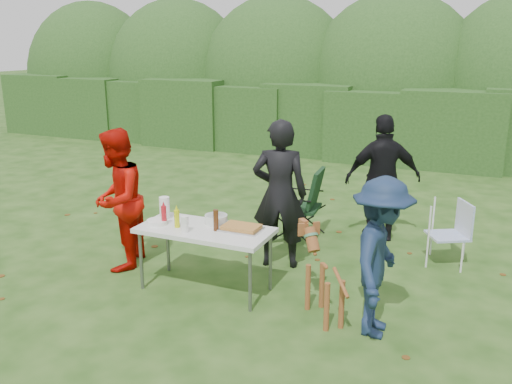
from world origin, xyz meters
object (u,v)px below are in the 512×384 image
at_px(person_cook, 280,194).
at_px(dog, 325,279).
at_px(person_black_puffy, 383,179).
at_px(mustard_bottle, 177,219).
at_px(camping_chair, 299,203).
at_px(lawn_chair, 448,233).
at_px(folding_table, 205,233).
at_px(ketchup_bottle, 164,215).
at_px(child, 380,258).
at_px(paper_towel_roll, 165,208).
at_px(person_red_jacket, 117,200).
at_px(beer_bottle, 216,220).

bearing_deg(person_cook, dog, 114.55).
distance_m(person_black_puffy, mustard_bottle, 3.10).
xyz_separation_m(camping_chair, lawn_chair, (2.04, -0.14, -0.11)).
bearing_deg(folding_table, ketchup_bottle, -170.94).
relative_size(child, paper_towel_roll, 6.01).
xyz_separation_m(person_black_puffy, camping_chair, (-1.09, -0.41, -0.38)).
xyz_separation_m(person_red_jacket, child, (3.29, -0.33, -0.09)).
xyz_separation_m(folding_table, person_red_jacket, (-1.30, 0.16, 0.19)).
bearing_deg(folding_table, mustard_bottle, -163.25).
xyz_separation_m(person_red_jacket, camping_chair, (1.71, 1.87, -0.36)).
distance_m(beer_bottle, paper_towel_roll, 0.76).
bearing_deg(person_black_puffy, dog, 63.82).
xyz_separation_m(lawn_chair, beer_bottle, (-2.30, -1.90, 0.45)).
xyz_separation_m(folding_table, lawn_chair, (2.45, 1.88, -0.27)).
distance_m(ketchup_bottle, beer_bottle, 0.63).
height_order(camping_chair, beer_bottle, camping_chair).
bearing_deg(lawn_chair, camping_chair, -32.99).
bearing_deg(paper_towel_roll, folding_table, -11.51).
xyz_separation_m(child, paper_towel_roll, (-2.58, 0.29, 0.09)).
bearing_deg(ketchup_bottle, paper_towel_roll, 120.74).
bearing_deg(camping_chair, person_cook, 90.77).
height_order(folding_table, child, child).
height_order(camping_chair, paper_towel_roll, camping_chair).
distance_m(child, mustard_bottle, 2.28).
bearing_deg(ketchup_bottle, child, -2.22).
xyz_separation_m(person_cook, mustard_bottle, (-0.81, -1.09, -0.09)).
relative_size(person_red_jacket, ketchup_bottle, 7.95).
bearing_deg(person_cook, paper_towel_roll, 23.41).
relative_size(dog, camping_chair, 0.89).
height_order(person_cook, dog, person_cook).
bearing_deg(mustard_bottle, person_cook, 53.50).
distance_m(folding_table, person_cook, 1.15).
bearing_deg(child, folding_table, 83.76).
bearing_deg(child, camping_chair, 34.38).
distance_m(person_cook, dog, 1.53).
bearing_deg(folding_table, person_black_puffy, 58.36).
distance_m(person_red_jacket, ketchup_bottle, 0.86).
bearing_deg(folding_table, dog, -4.61).
relative_size(person_black_puffy, ketchup_bottle, 8.17).
bearing_deg(beer_bottle, folding_table, 173.35).
relative_size(lawn_chair, ketchup_bottle, 3.74).
bearing_deg(mustard_bottle, lawn_chair, 35.70).
distance_m(folding_table, lawn_chair, 3.10).
xyz_separation_m(camping_chair, beer_bottle, (-0.25, -2.04, 0.34)).
xyz_separation_m(ketchup_bottle, beer_bottle, (0.63, 0.06, 0.01)).
xyz_separation_m(folding_table, camping_chair, (0.41, 2.03, -0.17)).
distance_m(dog, lawn_chair, 2.24).
xyz_separation_m(person_cook, camping_chair, (-0.10, 1.02, -0.41)).
xyz_separation_m(person_black_puffy, child, (0.48, -2.61, -0.12)).
height_order(person_red_jacket, person_black_puffy, person_black_puffy).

